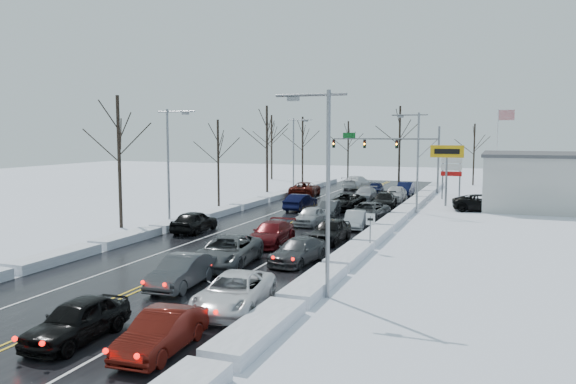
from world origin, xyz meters
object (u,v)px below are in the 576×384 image
at_px(tires_plus_sign, 447,156).
at_px(queued_car_0, 78,341).
at_px(oncoming_car_0, 300,210).
at_px(flagpole, 499,144).
at_px(traffic_signal_mast, 396,147).

height_order(tires_plus_sign, queued_car_0, tires_plus_sign).
relative_size(queued_car_0, oncoming_car_0, 0.93).
distance_m(tires_plus_sign, flagpole, 14.79).
bearing_deg(queued_car_0, oncoming_car_0, 95.20).
distance_m(traffic_signal_mast, tires_plus_sign, 13.92).
height_order(queued_car_0, oncoming_car_0, oncoming_car_0).
xyz_separation_m(traffic_signal_mast, tires_plus_sign, (7.05, -12.00, -0.49)).
bearing_deg(queued_car_0, flagpole, 75.49).
height_order(traffic_signal_mast, flagpole, flagpole).
bearing_deg(oncoming_car_0, traffic_signal_mast, -101.43).
bearing_deg(flagpole, tires_plus_sign, -108.44).
height_order(tires_plus_sign, oncoming_car_0, tires_plus_sign).
distance_m(flagpole, queued_car_0, 57.89).
height_order(flagpole, oncoming_car_0, flagpole).
distance_m(traffic_signal_mast, flagpole, 11.90).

